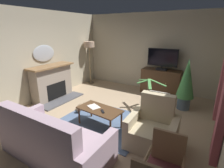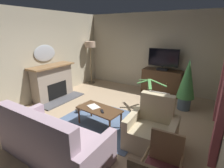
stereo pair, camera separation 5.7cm
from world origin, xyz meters
The scene contains 18 objects.
ground_plane centered at (0.00, 0.00, -0.02)m, with size 5.62×6.37×0.04m, color tan.
wall_back centered at (0.00, 2.94, 1.41)m, with size 5.62×0.10×2.83m, color #B2A88E.
wall_left centered at (-2.56, 0.00, 1.41)m, with size 0.10×6.37×2.83m, color #B2A88E.
rug_central centered at (0.06, -0.17, 0.01)m, with size 2.11×1.70×0.01m, color slate.
fireplace centered at (-2.23, 0.24, 0.54)m, with size 0.89×1.56×1.14m.
wall_mirror_oval centered at (-2.48, 0.24, 1.50)m, with size 0.06×0.80×0.53m, color #B2B7BF.
tv_cabinet centered at (0.70, 2.59, 0.42)m, with size 1.35×0.54×0.88m.
television centered at (0.70, 2.53, 1.28)m, with size 1.03×0.20×0.74m.
coffee_table centered at (0.09, -0.38, 0.40)m, with size 1.10×0.62×0.45m.
tv_remote centered at (0.24, -0.47, 0.47)m, with size 0.17×0.05×0.02m, color black.
folded_newspaper centered at (-0.09, -0.36, 0.46)m, with size 0.30×0.22×0.01m, color silver.
sofa_floral centered at (0.00, -1.69, 0.33)m, with size 2.07×0.93×1.01m.
armchair_facing_sofa centered at (1.40, -0.39, 0.32)m, with size 0.97×0.86×1.02m.
side_chair_mid_row centered at (1.89, -1.45, 0.51)m, with size 0.50×0.50×0.95m.
potted_plant_leafy_by_curtain centered at (0.73, 1.18, 0.29)m, with size 0.90×0.76×0.91m.
potted_plant_small_fern_corner centered at (1.65, 1.67, 0.82)m, with size 0.50×0.50×1.48m.
cat centered at (-0.87, 0.01, 0.09)m, with size 0.33×0.60×0.20m.
floor_lamp centered at (-2.25, 2.28, 1.51)m, with size 0.43×0.43×1.77m.
Camera 1 is at (2.24, -3.37, 2.24)m, focal length 27.50 mm.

